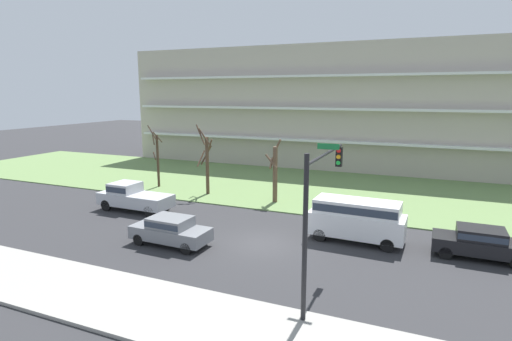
{
  "coord_description": "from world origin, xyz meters",
  "views": [
    {
      "loc": [
        7.94,
        -19.47,
        8.17
      ],
      "look_at": [
        -2.84,
        6.0,
        2.86
      ],
      "focal_mm": 28.27,
      "sensor_mm": 36.0,
      "label": 1
    }
  ],
  "objects_px": {
    "tree_far_left": "(157,158)",
    "traffic_signal_mast": "(320,195)",
    "sedan_gray_center_left": "(171,229)",
    "van_white_near_left": "(357,217)",
    "tree_center": "(275,173)",
    "sedan_black_near_right": "(480,242)",
    "pickup_silver_center_right": "(133,196)",
    "tree_left": "(206,161)"
  },
  "relations": [
    {
      "from": "tree_left",
      "to": "pickup_silver_center_right",
      "type": "bearing_deg",
      "value": -113.31
    },
    {
      "from": "tree_far_left",
      "to": "sedan_gray_center_left",
      "type": "relative_size",
      "value": 1.23
    },
    {
      "from": "van_white_near_left",
      "to": "sedan_gray_center_left",
      "type": "height_order",
      "value": "van_white_near_left"
    },
    {
      "from": "tree_left",
      "to": "sedan_gray_center_left",
      "type": "bearing_deg",
      "value": -70.47
    },
    {
      "from": "tree_far_left",
      "to": "pickup_silver_center_right",
      "type": "height_order",
      "value": "tree_far_left"
    },
    {
      "from": "pickup_silver_center_right",
      "to": "traffic_signal_mast",
      "type": "bearing_deg",
      "value": 156.07
    },
    {
      "from": "sedan_gray_center_left",
      "to": "traffic_signal_mast",
      "type": "height_order",
      "value": "traffic_signal_mast"
    },
    {
      "from": "pickup_silver_center_right",
      "to": "sedan_black_near_right",
      "type": "relative_size",
      "value": 1.23
    },
    {
      "from": "sedan_gray_center_left",
      "to": "traffic_signal_mast",
      "type": "xyz_separation_m",
      "value": [
        8.86,
        -2.6,
        3.41
      ]
    },
    {
      "from": "tree_left",
      "to": "van_white_near_left",
      "type": "height_order",
      "value": "tree_left"
    },
    {
      "from": "tree_center",
      "to": "sedan_black_near_right",
      "type": "xyz_separation_m",
      "value": [
        13.1,
        -5.77,
        -1.47
      ]
    },
    {
      "from": "tree_center",
      "to": "tree_far_left",
      "type": "bearing_deg",
      "value": 175.94
    },
    {
      "from": "tree_left",
      "to": "sedan_black_near_right",
      "type": "distance_m",
      "value": 20.08
    },
    {
      "from": "sedan_gray_center_left",
      "to": "pickup_silver_center_right",
      "type": "distance_m",
      "value": 7.74
    },
    {
      "from": "pickup_silver_center_right",
      "to": "sedan_black_near_right",
      "type": "bearing_deg",
      "value": -178.83
    },
    {
      "from": "tree_center",
      "to": "pickup_silver_center_right",
      "type": "height_order",
      "value": "tree_center"
    },
    {
      "from": "tree_left",
      "to": "sedan_black_near_right",
      "type": "relative_size",
      "value": 1.3
    },
    {
      "from": "tree_left",
      "to": "van_white_near_left",
      "type": "bearing_deg",
      "value": -24.78
    },
    {
      "from": "sedan_gray_center_left",
      "to": "van_white_near_left",
      "type": "bearing_deg",
      "value": 27.57
    },
    {
      "from": "van_white_near_left",
      "to": "tree_far_left",
      "type": "bearing_deg",
      "value": -17.48
    },
    {
      "from": "sedan_black_near_right",
      "to": "sedan_gray_center_left",
      "type": "bearing_deg",
      "value": 17.23
    },
    {
      "from": "tree_left",
      "to": "traffic_signal_mast",
      "type": "distance_m",
      "value": 18.21
    },
    {
      "from": "tree_left",
      "to": "tree_far_left",
      "type": "bearing_deg",
      "value": 173.6
    },
    {
      "from": "van_white_near_left",
      "to": "sedan_black_near_right",
      "type": "distance_m",
      "value": 6.13
    },
    {
      "from": "tree_far_left",
      "to": "tree_left",
      "type": "relative_size",
      "value": 0.96
    },
    {
      "from": "tree_far_left",
      "to": "sedan_gray_center_left",
      "type": "distance_m",
      "value": 14.36
    },
    {
      "from": "tree_center",
      "to": "sedan_gray_center_left",
      "type": "relative_size",
      "value": 1.09
    },
    {
      "from": "sedan_black_near_right",
      "to": "tree_center",
      "type": "bearing_deg",
      "value": -22.89
    },
    {
      "from": "tree_far_left",
      "to": "sedan_black_near_right",
      "type": "relative_size",
      "value": 1.24
    },
    {
      "from": "tree_far_left",
      "to": "sedan_gray_center_left",
      "type": "xyz_separation_m",
      "value": [
        8.97,
        -11.07,
        -1.78
      ]
    },
    {
      "from": "traffic_signal_mast",
      "to": "tree_far_left",
      "type": "bearing_deg",
      "value": 142.53
    },
    {
      "from": "sedan_gray_center_left",
      "to": "pickup_silver_center_right",
      "type": "bearing_deg",
      "value": 146.0
    },
    {
      "from": "traffic_signal_mast",
      "to": "pickup_silver_center_right",
      "type": "bearing_deg",
      "value": 154.89
    },
    {
      "from": "tree_far_left",
      "to": "pickup_silver_center_right",
      "type": "distance_m",
      "value": 7.27
    },
    {
      "from": "sedan_black_near_right",
      "to": "van_white_near_left",
      "type": "bearing_deg",
      "value": 0.9
    },
    {
      "from": "tree_left",
      "to": "pickup_silver_center_right",
      "type": "relative_size",
      "value": 1.05
    },
    {
      "from": "tree_far_left",
      "to": "sedan_black_near_right",
      "type": "xyz_separation_m",
      "value": [
        24.32,
        -6.57,
        -1.78
      ]
    },
    {
      "from": "tree_center",
      "to": "sedan_black_near_right",
      "type": "relative_size",
      "value": 1.09
    },
    {
      "from": "tree_far_left",
      "to": "traffic_signal_mast",
      "type": "height_order",
      "value": "traffic_signal_mast"
    },
    {
      "from": "sedan_black_near_right",
      "to": "pickup_silver_center_right",
      "type": "bearing_deg",
      "value": 0.88
    },
    {
      "from": "tree_center",
      "to": "pickup_silver_center_right",
      "type": "bearing_deg",
      "value": -145.97
    },
    {
      "from": "traffic_signal_mast",
      "to": "sedan_gray_center_left",
      "type": "bearing_deg",
      "value": 163.67
    }
  ]
}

